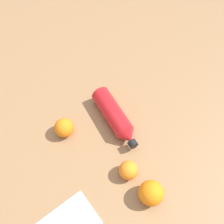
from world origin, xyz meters
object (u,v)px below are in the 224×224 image
at_px(water_bottle, 115,116).
at_px(orange_1, 128,170).
at_px(orange_0, 64,128).
at_px(orange_2, 151,193).

relative_size(water_bottle, orange_1, 4.02).
bearing_deg(water_bottle, orange_1, -17.04).
relative_size(water_bottle, orange_0, 3.63).
distance_m(orange_0, orange_1, 0.27).
height_order(orange_0, orange_2, orange_2).
distance_m(orange_0, orange_2, 0.37).
xyz_separation_m(orange_0, orange_2, (0.25, 0.27, 0.00)).
bearing_deg(orange_1, orange_0, -128.49).
xyz_separation_m(water_bottle, orange_2, (0.28, 0.09, 0.00)).
xyz_separation_m(orange_1, orange_2, (0.08, 0.06, 0.01)).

